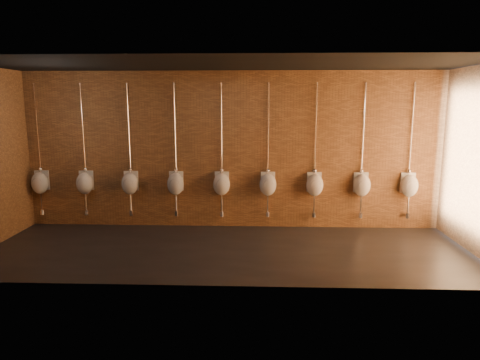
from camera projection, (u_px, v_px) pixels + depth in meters
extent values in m
plane|color=black|center=(227.00, 250.00, 7.56)|extent=(8.50, 8.50, 0.00)
cube|color=black|center=(226.00, 64.00, 6.99)|extent=(8.50, 3.00, 0.04)
cube|color=#9D6739|center=(232.00, 151.00, 8.75)|extent=(8.50, 0.04, 3.20)
cube|color=#9D6739|center=(219.00, 175.00, 5.80)|extent=(8.50, 0.04, 3.20)
ellipsoid|color=silver|center=(40.00, 183.00, 8.90)|extent=(0.36, 0.32, 0.46)
cube|color=silver|center=(42.00, 180.00, 9.00)|extent=(0.30, 0.05, 0.41)
cylinder|color=#A2A2A2|center=(37.00, 183.00, 8.78)|extent=(0.20, 0.03, 0.20)
cylinder|color=white|center=(37.00, 128.00, 8.78)|extent=(0.02, 0.02, 1.80)
sphere|color=white|center=(41.00, 169.00, 8.92)|extent=(0.08, 0.08, 0.08)
cylinder|color=white|center=(34.00, 84.00, 8.62)|extent=(0.05, 0.05, 0.01)
cylinder|color=white|center=(41.00, 200.00, 8.96)|extent=(0.03, 0.03, 0.39)
cylinder|color=white|center=(42.00, 212.00, 9.01)|extent=(0.08, 0.08, 0.11)
cylinder|color=white|center=(44.00, 211.00, 9.08)|extent=(0.03, 0.15, 0.03)
ellipsoid|color=silver|center=(85.00, 183.00, 8.86)|extent=(0.36, 0.32, 0.46)
cube|color=silver|center=(87.00, 180.00, 8.96)|extent=(0.30, 0.05, 0.41)
cylinder|color=#A2A2A2|center=(82.00, 183.00, 8.74)|extent=(0.20, 0.03, 0.20)
cylinder|color=white|center=(83.00, 128.00, 8.75)|extent=(0.02, 0.02, 1.80)
sphere|color=white|center=(85.00, 169.00, 8.89)|extent=(0.08, 0.08, 0.08)
cylinder|color=white|center=(80.00, 83.00, 8.59)|extent=(0.05, 0.05, 0.01)
cylinder|color=white|center=(86.00, 201.00, 8.93)|extent=(0.03, 0.03, 0.39)
cylinder|color=white|center=(87.00, 212.00, 8.97)|extent=(0.08, 0.08, 0.11)
cylinder|color=white|center=(88.00, 211.00, 9.05)|extent=(0.03, 0.15, 0.03)
ellipsoid|color=silver|center=(130.00, 184.00, 8.82)|extent=(0.36, 0.32, 0.46)
cube|color=silver|center=(131.00, 181.00, 8.92)|extent=(0.30, 0.05, 0.41)
cylinder|color=#A2A2A2|center=(128.00, 183.00, 8.71)|extent=(0.20, 0.03, 0.20)
cylinder|color=white|center=(129.00, 129.00, 8.71)|extent=(0.02, 0.02, 1.80)
sphere|color=white|center=(130.00, 170.00, 8.85)|extent=(0.08, 0.08, 0.08)
cylinder|color=white|center=(127.00, 83.00, 8.55)|extent=(0.05, 0.05, 0.01)
cylinder|color=white|center=(131.00, 201.00, 8.89)|extent=(0.03, 0.03, 0.39)
cylinder|color=white|center=(131.00, 213.00, 8.93)|extent=(0.08, 0.08, 0.11)
cylinder|color=white|center=(132.00, 212.00, 9.01)|extent=(0.03, 0.15, 0.03)
ellipsoid|color=silver|center=(176.00, 184.00, 8.79)|extent=(0.36, 0.32, 0.46)
cube|color=silver|center=(176.00, 181.00, 8.89)|extent=(0.30, 0.05, 0.41)
cylinder|color=#A2A2A2|center=(174.00, 184.00, 8.67)|extent=(0.20, 0.03, 0.20)
cylinder|color=white|center=(175.00, 129.00, 8.67)|extent=(0.02, 0.02, 1.80)
sphere|color=white|center=(176.00, 170.00, 8.82)|extent=(0.08, 0.08, 0.08)
cylinder|color=white|center=(174.00, 83.00, 8.51)|extent=(0.05, 0.05, 0.01)
cylinder|color=white|center=(176.00, 201.00, 8.85)|extent=(0.03, 0.03, 0.39)
cylinder|color=white|center=(176.00, 213.00, 8.90)|extent=(0.08, 0.08, 0.11)
cylinder|color=white|center=(177.00, 212.00, 8.97)|extent=(0.03, 0.15, 0.03)
ellipsoid|color=silver|center=(222.00, 184.00, 8.75)|extent=(0.36, 0.32, 0.46)
cube|color=silver|center=(222.00, 181.00, 8.85)|extent=(0.30, 0.05, 0.41)
cylinder|color=#A2A2A2|center=(221.00, 184.00, 8.63)|extent=(0.20, 0.03, 0.20)
cylinder|color=white|center=(221.00, 129.00, 8.64)|extent=(0.02, 0.02, 1.80)
sphere|color=white|center=(222.00, 170.00, 8.78)|extent=(0.08, 0.08, 0.08)
cylinder|color=white|center=(221.00, 83.00, 8.48)|extent=(0.05, 0.05, 0.01)
cylinder|color=white|center=(222.00, 202.00, 8.82)|extent=(0.03, 0.03, 0.39)
cylinder|color=white|center=(222.00, 214.00, 8.86)|extent=(0.08, 0.08, 0.11)
cylinder|color=white|center=(222.00, 213.00, 8.94)|extent=(0.03, 0.15, 0.03)
ellipsoid|color=silver|center=(268.00, 185.00, 8.72)|extent=(0.36, 0.32, 0.46)
cube|color=silver|center=(268.00, 182.00, 8.82)|extent=(0.30, 0.05, 0.41)
cylinder|color=#A2A2A2|center=(268.00, 185.00, 8.60)|extent=(0.20, 0.03, 0.20)
cylinder|color=white|center=(268.00, 129.00, 8.60)|extent=(0.02, 0.02, 1.80)
sphere|color=white|center=(268.00, 170.00, 8.74)|extent=(0.08, 0.08, 0.08)
cylinder|color=white|center=(269.00, 83.00, 8.44)|extent=(0.05, 0.05, 0.01)
cylinder|color=white|center=(268.00, 202.00, 8.78)|extent=(0.03, 0.03, 0.39)
cylinder|color=white|center=(268.00, 214.00, 8.83)|extent=(0.08, 0.08, 0.11)
cylinder|color=white|center=(267.00, 213.00, 8.90)|extent=(0.03, 0.15, 0.03)
ellipsoid|color=silver|center=(315.00, 185.00, 8.68)|extent=(0.36, 0.32, 0.46)
cube|color=silver|center=(314.00, 182.00, 8.78)|extent=(0.30, 0.05, 0.41)
cylinder|color=#A2A2A2|center=(316.00, 185.00, 8.56)|extent=(0.20, 0.03, 0.20)
cylinder|color=white|center=(316.00, 129.00, 8.57)|extent=(0.02, 0.02, 1.80)
sphere|color=white|center=(315.00, 171.00, 8.71)|extent=(0.08, 0.08, 0.08)
cylinder|color=white|center=(317.00, 83.00, 8.40)|extent=(0.05, 0.05, 0.01)
cylinder|color=white|center=(314.00, 203.00, 8.74)|extent=(0.03, 0.03, 0.39)
cylinder|color=white|center=(314.00, 215.00, 8.79)|extent=(0.08, 0.08, 0.11)
cylinder|color=white|center=(313.00, 214.00, 8.86)|extent=(0.03, 0.15, 0.03)
ellipsoid|color=silver|center=(362.00, 185.00, 8.64)|extent=(0.36, 0.32, 0.46)
cube|color=silver|center=(361.00, 182.00, 8.74)|extent=(0.30, 0.05, 0.41)
cylinder|color=#A2A2A2|center=(363.00, 185.00, 8.53)|extent=(0.20, 0.03, 0.20)
cylinder|color=white|center=(364.00, 129.00, 8.53)|extent=(0.02, 0.02, 1.80)
sphere|color=white|center=(362.00, 171.00, 8.67)|extent=(0.08, 0.08, 0.08)
cylinder|color=white|center=(366.00, 83.00, 8.37)|extent=(0.05, 0.05, 0.01)
cylinder|color=white|center=(361.00, 203.00, 8.71)|extent=(0.03, 0.03, 0.39)
cylinder|color=white|center=(360.00, 215.00, 8.75)|extent=(0.08, 0.08, 0.11)
cylinder|color=white|center=(359.00, 214.00, 8.83)|extent=(0.03, 0.15, 0.03)
ellipsoid|color=silver|center=(409.00, 186.00, 8.61)|extent=(0.36, 0.32, 0.46)
cube|color=silver|center=(408.00, 183.00, 8.71)|extent=(0.30, 0.05, 0.41)
cylinder|color=#A2A2A2|center=(412.00, 186.00, 8.49)|extent=(0.20, 0.03, 0.20)
cylinder|color=white|center=(412.00, 129.00, 8.49)|extent=(0.02, 0.02, 1.80)
sphere|color=white|center=(409.00, 171.00, 8.64)|extent=(0.08, 0.08, 0.08)
cylinder|color=white|center=(415.00, 83.00, 8.33)|extent=(0.05, 0.05, 0.01)
cylinder|color=white|center=(408.00, 203.00, 8.67)|extent=(0.03, 0.03, 0.39)
cylinder|color=white|center=(407.00, 216.00, 8.72)|extent=(0.08, 0.08, 0.11)
cylinder|color=white|center=(406.00, 215.00, 8.79)|extent=(0.03, 0.15, 0.03)
ellipsoid|color=silver|center=(457.00, 186.00, 8.57)|extent=(0.36, 0.32, 0.46)
cube|color=silver|center=(455.00, 183.00, 8.67)|extent=(0.30, 0.05, 0.41)
cylinder|color=#A2A2A2|center=(460.00, 186.00, 8.45)|extent=(0.20, 0.03, 0.20)
cylinder|color=white|center=(461.00, 129.00, 8.46)|extent=(0.02, 0.02, 1.80)
sphere|color=white|center=(457.00, 172.00, 8.60)|extent=(0.08, 0.08, 0.08)
cylinder|color=white|center=(465.00, 83.00, 8.30)|extent=(0.05, 0.05, 0.01)
cylinder|color=white|center=(456.00, 204.00, 8.64)|extent=(0.03, 0.03, 0.39)
cylinder|color=white|center=(455.00, 216.00, 8.68)|extent=(0.08, 0.08, 0.11)
cylinder|color=white|center=(453.00, 215.00, 8.76)|extent=(0.03, 0.15, 0.03)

